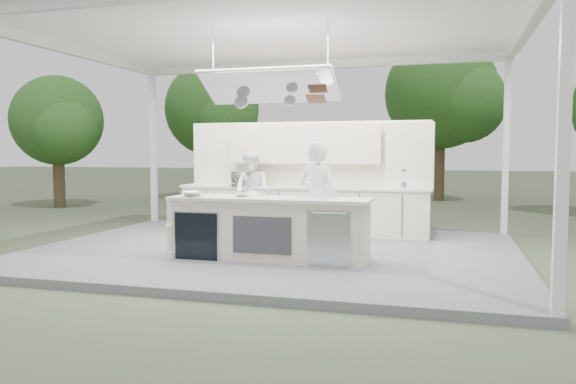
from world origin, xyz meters
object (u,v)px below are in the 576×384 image
(demo_island, at_px, (268,228))
(head_chef, at_px, (318,200))
(back_counter, at_px, (303,210))
(sous_chef, at_px, (252,192))

(demo_island, height_order, head_chef, head_chef)
(back_counter, relative_size, head_chef, 2.82)
(demo_island, xyz_separation_m, head_chef, (0.72, 0.29, 0.43))
(demo_island, bearing_deg, back_counter, 93.63)
(back_counter, bearing_deg, head_chef, -70.40)
(sous_chef, bearing_deg, back_counter, 31.19)
(head_chef, height_order, sous_chef, head_chef)
(sous_chef, bearing_deg, head_chef, -38.90)
(demo_island, relative_size, back_counter, 0.61)
(head_chef, distance_m, sous_chef, 2.85)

